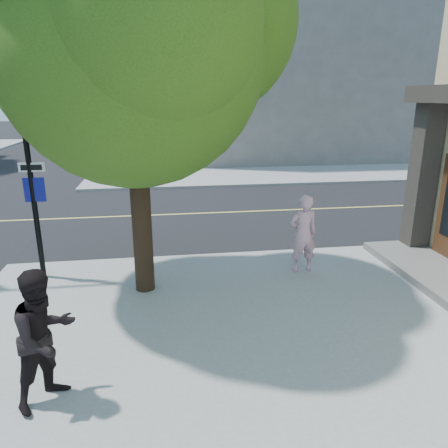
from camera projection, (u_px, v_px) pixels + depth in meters
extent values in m
plane|color=black|center=(49.00, 266.00, 10.79)|extent=(140.00, 140.00, 0.00)
cube|color=black|center=(81.00, 218.00, 15.04)|extent=(140.00, 9.00, 0.01)
cube|color=gray|center=(298.00, 151.00, 32.99)|extent=(29.00, 25.00, 0.12)
cube|color=slate|center=(434.00, 272.00, 9.91)|extent=(1.60, 4.00, 0.18)
cube|color=#35302B|center=(423.00, 174.00, 11.01)|extent=(0.55, 0.55, 4.20)
cube|color=slate|center=(307.00, 55.00, 31.48)|extent=(18.00, 16.00, 14.00)
imported|color=#E1A4B6|center=(303.00, 234.00, 9.96)|extent=(0.71, 0.49, 1.88)
imported|color=black|center=(45.00, 337.00, 5.63)|extent=(1.17, 1.19, 1.93)
cylinder|color=black|center=(140.00, 197.00, 8.68)|extent=(0.41, 0.41, 4.14)
sphere|color=#376117|center=(132.00, 53.00, 7.88)|extent=(5.06, 5.06, 5.06)
sphere|color=#376117|center=(201.00, 20.00, 8.52)|extent=(3.91, 3.91, 3.91)
sphere|color=#376117|center=(72.00, 7.00, 8.32)|extent=(3.68, 3.68, 3.68)
sphere|color=#376117|center=(155.00, 22.00, 6.64)|extent=(3.45, 3.45, 3.45)
cylinder|color=black|center=(32.00, 190.00, 9.30)|extent=(0.12, 0.12, 4.15)
cube|color=white|center=(32.00, 167.00, 9.14)|extent=(0.54, 0.04, 0.20)
cube|color=navy|center=(35.00, 190.00, 9.29)|extent=(0.45, 0.04, 0.54)
imported|color=black|center=(24.00, 130.00, 8.93)|extent=(0.16, 0.20, 0.99)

